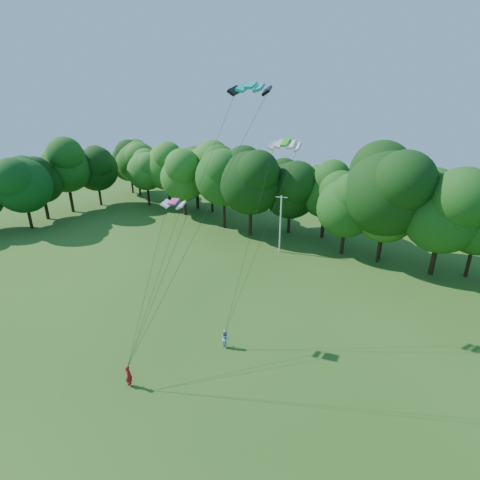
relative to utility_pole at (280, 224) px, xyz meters
The scene contains 10 objects.
ground 31.02m from the utility_pole, 81.66° to the right, with size 160.00×160.00×0.00m, color #275417.
utility_pole is the anchor object (origin of this frame).
kite_flyer_left 27.81m from the utility_pole, 82.48° to the right, with size 0.65×0.42×1.77m, color #A61518.
kite_flyer_right 21.02m from the utility_pole, 71.89° to the right, with size 0.79×0.62×1.63m, color #A9BEEA.
kite_teal 27.83m from the utility_pole, 65.59° to the right, with size 2.68×1.72×0.47m.
kite_green 19.77m from the utility_pole, 59.89° to the right, with size 2.63×1.43×0.60m.
kite_pink 21.78m from the utility_pole, 84.72° to the right, with size 2.07×1.45×0.35m.
tree_back_west 23.91m from the utility_pole, 159.29° to the left, with size 8.82×8.82×12.83m.
tree_back_center 13.76m from the utility_pole, 21.69° to the left, with size 11.05×11.05×16.07m.
tree_flank_west 38.95m from the utility_pole, 157.56° to the right, with size 8.99×8.99×13.08m.
Camera 1 is at (18.21, -9.43, 20.00)m, focal length 28.00 mm.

